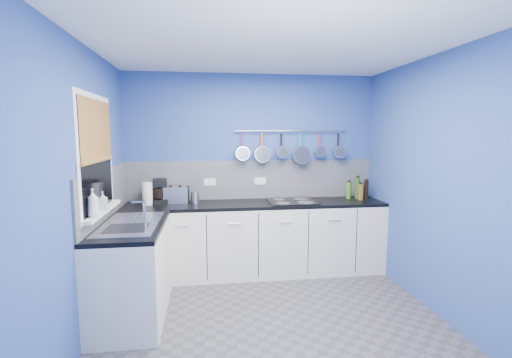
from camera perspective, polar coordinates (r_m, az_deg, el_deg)
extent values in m
cube|color=#47474C|center=(3.63, 2.54, -21.69)|extent=(3.20, 3.00, 0.02)
cube|color=white|center=(3.27, 2.80, 20.73)|extent=(3.20, 3.00, 0.02)
cube|color=#2E4994|center=(4.70, -0.63, 1.16)|extent=(3.20, 0.02, 2.50)
cube|color=#2E4994|center=(1.79, 11.49, -9.00)|extent=(3.20, 0.02, 2.50)
cube|color=#2E4994|center=(3.33, -25.73, -2.05)|extent=(0.02, 3.00, 2.50)
cube|color=#2E4994|center=(3.85, 26.99, -0.97)|extent=(0.02, 3.00, 2.50)
cube|color=#9799A1|center=(4.69, -0.60, -0.08)|extent=(3.20, 0.02, 0.50)
cube|color=#9799A1|center=(3.91, -22.65, -2.10)|extent=(0.02, 1.80, 0.50)
cube|color=silver|center=(4.56, -0.13, -9.56)|extent=(3.20, 0.60, 0.86)
cube|color=black|center=(4.45, -0.14, -4.00)|extent=(3.20, 0.60, 0.04)
cube|color=silver|center=(3.74, -18.92, -13.76)|extent=(0.60, 1.20, 0.86)
cube|color=black|center=(3.61, -19.21, -7.06)|extent=(0.60, 1.20, 0.04)
cube|color=white|center=(3.58, -23.99, 3.47)|extent=(0.01, 1.00, 1.10)
cube|color=black|center=(3.58, -23.91, 3.47)|extent=(0.01, 0.90, 1.00)
cube|color=#AC7C34|center=(3.57, -23.97, 7.08)|extent=(0.01, 0.90, 0.55)
cube|color=white|center=(3.63, -23.19, -4.64)|extent=(0.10, 0.98, 0.03)
cube|color=silver|center=(3.60, -19.23, -6.69)|extent=(0.50, 0.95, 0.01)
cube|color=white|center=(4.64, -7.33, -0.46)|extent=(0.15, 0.01, 0.09)
cube|color=white|center=(4.69, 0.63, -0.33)|extent=(0.15, 0.01, 0.09)
cylinder|color=silver|center=(4.70, 5.56, 7.60)|extent=(1.45, 0.02, 0.02)
imported|color=white|center=(3.30, -24.45, -3.48)|extent=(0.12, 0.12, 0.24)
imported|color=white|center=(3.57, -23.15, -3.20)|extent=(0.09, 0.09, 0.17)
cylinder|color=white|center=(4.48, -16.86, -2.23)|extent=(0.14, 0.14, 0.27)
cube|color=silver|center=(4.54, -12.65, -2.43)|extent=(0.32, 0.19, 0.20)
cylinder|color=silver|center=(4.46, -9.61, -2.88)|extent=(0.11, 0.11, 0.14)
cube|color=black|center=(4.51, 5.73, -3.56)|extent=(0.58, 0.51, 0.01)
cylinder|color=black|center=(4.96, 16.76, -2.18)|extent=(0.05, 0.05, 0.12)
cylinder|color=#265919|center=(4.90, 15.79, -1.36)|extent=(0.06, 0.06, 0.28)
cylinder|color=#3F721E|center=(4.87, 14.49, -1.73)|extent=(0.06, 0.06, 0.22)
cylinder|color=black|center=(4.86, 17.06, -1.68)|extent=(0.06, 0.06, 0.24)
cylinder|color=brown|center=(4.81, 16.29, -1.98)|extent=(0.07, 0.07, 0.20)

